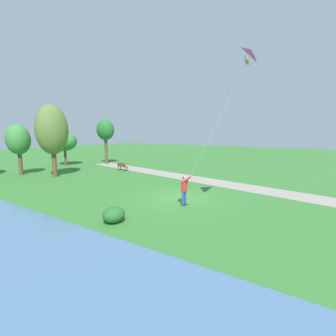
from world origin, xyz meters
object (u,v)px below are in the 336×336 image
(flying_kite, at_px, (241,58))
(tree_horizon_far, at_px, (52,130))
(tree_treeline_center, at_px, (18,140))
(park_bench_near_walkway, at_px, (122,166))
(tree_behind_path, at_px, (105,131))
(person_kite_flyer, at_px, (185,188))
(lakeside_shrub, at_px, (114,215))
(tree_lakeside_far, at_px, (64,141))

(flying_kite, distance_m, tree_horizon_far, 18.45)
(flying_kite, height_order, tree_treeline_center, flying_kite)
(park_bench_near_walkway, distance_m, tree_behind_path, 7.72)
(flying_kite, height_order, park_bench_near_walkway, flying_kite)
(person_kite_flyer, distance_m, tree_horizon_far, 15.47)
(person_kite_flyer, height_order, tree_horizon_far, tree_horizon_far)
(flying_kite, relative_size, tree_treeline_center, 1.24)
(park_bench_near_walkway, height_order, lakeside_shrub, park_bench_near_walkway)
(flying_kite, relative_size, tree_horizon_far, 0.92)
(tree_treeline_center, xyz_separation_m, tree_lakeside_far, (6.75, 2.53, -0.41))
(person_kite_flyer, xyz_separation_m, park_bench_near_walkway, (7.52, 12.13, -0.54))
(person_kite_flyer, relative_size, tree_horizon_far, 0.26)
(person_kite_flyer, distance_m, lakeside_shrub, 4.55)
(person_kite_flyer, relative_size, tree_lakeside_far, 0.41)
(tree_behind_path, bearing_deg, park_bench_near_walkway, -117.61)
(person_kite_flyer, bearing_deg, park_bench_near_walkway, 58.21)
(person_kite_flyer, height_order, flying_kite, flying_kite)
(tree_treeline_center, distance_m, tree_behind_path, 10.79)
(flying_kite, distance_m, tree_treeline_center, 22.32)
(tree_horizon_far, relative_size, lakeside_shrub, 6.08)
(tree_behind_path, bearing_deg, tree_horizon_far, -162.62)
(tree_behind_path, relative_size, tree_lakeside_far, 1.36)
(flying_kite, relative_size, lakeside_shrub, 5.58)
(person_kite_flyer, height_order, tree_treeline_center, tree_treeline_center)
(tree_lakeside_far, bearing_deg, lakeside_shrub, -118.67)
(park_bench_near_walkway, bearing_deg, tree_treeline_center, 138.71)
(tree_horizon_far, distance_m, lakeside_shrub, 15.06)
(flying_kite, relative_size, tree_behind_path, 1.05)
(person_kite_flyer, height_order, tree_lakeside_far, tree_lakeside_far)
(tree_treeline_center, height_order, tree_behind_path, tree_behind_path)
(tree_treeline_center, bearing_deg, tree_lakeside_far, 20.54)
(park_bench_near_walkway, relative_size, lakeside_shrub, 1.37)
(tree_horizon_far, xyz_separation_m, tree_lakeside_far, (5.45, 6.35, -1.37))
(tree_treeline_center, bearing_deg, flying_kite, -90.55)
(tree_horizon_far, relative_size, tree_treeline_center, 1.35)
(park_bench_near_walkway, bearing_deg, lakeside_shrub, -138.05)
(tree_behind_path, bearing_deg, flying_kite, -117.43)
(lakeside_shrub, bearing_deg, flying_kite, -50.24)
(flying_kite, xyz_separation_m, park_bench_near_walkway, (7.87, 15.20, -7.22))
(tree_horizon_far, xyz_separation_m, tree_behind_path, (9.41, 2.95, 0.02))
(flying_kite, bearing_deg, park_bench_near_walkway, 62.64)
(person_kite_flyer, height_order, lakeside_shrub, person_kite_flyer)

